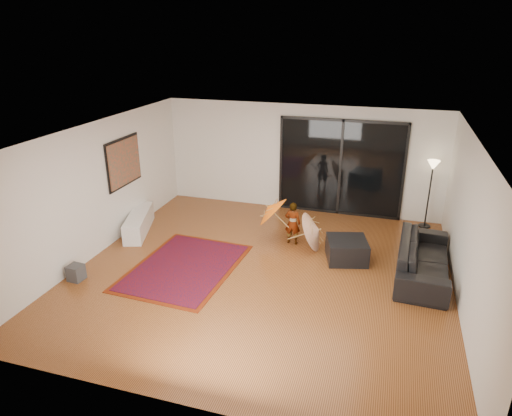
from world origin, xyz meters
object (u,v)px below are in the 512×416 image
at_px(ottoman, 347,250).
at_px(child, 293,223).
at_px(media_console, 139,223).
at_px(sofa, 423,259).

relative_size(ottoman, child, 0.82).
distance_m(ottoman, child, 1.33).
xyz_separation_m(media_console, sofa, (6.20, -0.20, 0.12)).
bearing_deg(child, media_console, 9.41).
xyz_separation_m(ottoman, child, (-1.23, 0.44, 0.25)).
xyz_separation_m(media_console, ottoman, (4.75, -0.01, 0.00)).
bearing_deg(ottoman, sofa, -7.38).
xyz_separation_m(sofa, child, (-2.67, 0.63, 0.13)).
bearing_deg(sofa, child, 79.94).
bearing_deg(child, ottoman, 162.90).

